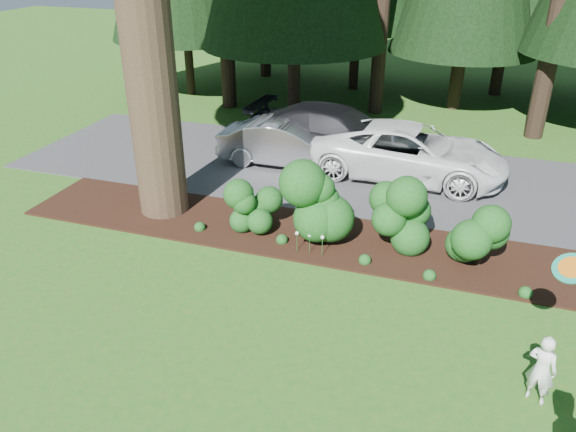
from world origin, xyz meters
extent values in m
plane|color=#255E1B|center=(0.00, 0.00, 0.00)|extent=(80.00, 80.00, 0.00)
cube|color=black|center=(0.00, 3.25, 0.03)|extent=(16.00, 2.50, 0.05)
cube|color=#38383A|center=(0.00, 7.50, 0.01)|extent=(22.00, 6.00, 0.03)
sphere|color=#174B18|center=(-2.00, 3.20, 0.66)|extent=(1.08, 1.08, 1.08)
cylinder|color=black|center=(-2.00, 3.20, 0.15)|extent=(0.08, 0.08, 0.30)
sphere|color=#174B18|center=(-0.20, 3.00, 0.94)|extent=(1.35, 1.35, 1.35)
cylinder|color=black|center=(-0.20, 3.00, 0.15)|extent=(0.08, 0.08, 0.30)
sphere|color=#174B18|center=(1.60, 3.30, 0.83)|extent=(1.26, 1.26, 1.26)
cylinder|color=black|center=(1.60, 3.30, 0.15)|extent=(0.08, 0.08, 0.30)
sphere|color=#174B18|center=(3.40, 3.10, 0.72)|extent=(1.17, 1.17, 1.17)
cylinder|color=black|center=(3.40, 3.10, 0.15)|extent=(0.08, 0.08, 0.30)
cylinder|color=#174B18|center=(-0.60, 2.40, 0.25)|extent=(0.01, 0.01, 0.50)
sphere|color=white|center=(-0.60, 2.40, 0.52)|extent=(0.09, 0.09, 0.09)
cylinder|color=#174B18|center=(-0.30, 2.40, 0.25)|extent=(0.01, 0.01, 0.50)
sphere|color=white|center=(-0.30, 2.40, 0.52)|extent=(0.09, 0.09, 0.09)
cylinder|color=#174B18|center=(0.00, 2.40, 0.25)|extent=(0.01, 0.01, 0.50)
sphere|color=white|center=(0.00, 2.40, 0.52)|extent=(0.09, 0.09, 0.09)
cylinder|color=black|center=(-1.00, 13.50, 4.38)|extent=(0.50, 0.50, 8.75)
imported|color=#B0B0B5|center=(-2.56, 7.52, 0.73)|extent=(4.32, 1.64, 1.41)
imported|color=white|center=(1.21, 7.71, 0.82)|extent=(5.82, 2.94, 1.58)
imported|color=black|center=(-1.21, 8.52, 0.86)|extent=(5.89, 2.69, 1.67)
imported|color=white|center=(4.36, -0.73, 0.62)|extent=(0.53, 0.45, 1.24)
cylinder|color=#18886D|center=(4.46, -0.45, 2.31)|extent=(0.58, 0.49, 0.41)
cylinder|color=orange|center=(4.46, -0.45, 2.32)|extent=(0.41, 0.35, 0.29)
camera|label=1|loc=(2.76, -8.26, 6.64)|focal=35.00mm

